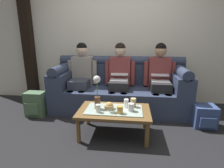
{
  "coord_description": "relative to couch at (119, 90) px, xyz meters",
  "views": [
    {
      "loc": [
        0.23,
        -2.0,
        1.31
      ],
      "look_at": [
        -0.1,
        0.83,
        0.56
      ],
      "focal_mm": 28.42,
      "sensor_mm": 36.0,
      "label": 1
    }
  ],
  "objects": [
    {
      "name": "cup_far_left",
      "position": [
        0.16,
        -0.88,
        0.07
      ],
      "size": [
        0.06,
        0.06,
        0.12
      ],
      "primitive_type": "cylinder",
      "color": "white",
      "rests_on": "coffee_table"
    },
    {
      "name": "person_right",
      "position": [
        0.72,
        -0.0,
        0.29
      ],
      "size": [
        0.56,
        0.67,
        1.22
      ],
      "color": "#232326",
      "rests_on": "ground_plane"
    },
    {
      "name": "person_middle",
      "position": [
        -0.0,
        -0.0,
        0.29
      ],
      "size": [
        0.56,
        0.67,
        1.22
      ],
      "color": "#232326",
      "rests_on": "ground_plane"
    },
    {
      "name": "backpack_left",
      "position": [
        -1.4,
        -0.5,
        -0.16
      ],
      "size": [
        0.32,
        0.26,
        0.42
      ],
      "color": "#4C6B4C",
      "rests_on": "ground_plane"
    },
    {
      "name": "cup_far_right",
      "position": [
        -0.2,
        -1.08,
        0.06
      ],
      "size": [
        0.06,
        0.06,
        0.1
      ],
      "primitive_type": "cylinder",
      "color": "white",
      "rests_on": "coffee_table"
    },
    {
      "name": "back_wall_patterned",
      "position": [
        -0.0,
        0.53,
        1.08
      ],
      "size": [
        6.0,
        0.12,
        2.9
      ],
      "primitive_type": "cube",
      "color": "silver",
      "rests_on": "ground_plane"
    },
    {
      "name": "ground_plane",
      "position": [
        -0.0,
        -1.17,
        -0.37
      ],
      "size": [
        14.0,
        14.0,
        0.0
      ],
      "primitive_type": "plane",
      "color": "black"
    },
    {
      "name": "cup_far_center",
      "position": [
        0.23,
        -0.99,
        0.06
      ],
      "size": [
        0.08,
        0.08,
        0.1
      ],
      "primitive_type": "cylinder",
      "color": "silver",
      "rests_on": "coffee_table"
    },
    {
      "name": "coffee_table",
      "position": [
        -0.0,
        -0.96,
        -0.05
      ],
      "size": [
        0.96,
        0.59,
        0.38
      ],
      "color": "brown",
      "rests_on": "ground_plane"
    },
    {
      "name": "cup_near_left",
      "position": [
        0.26,
        -0.84,
        0.07
      ],
      "size": [
        0.08,
        0.08,
        0.12
      ],
      "primitive_type": "cylinder",
      "color": "#DBB77A",
      "rests_on": "coffee_table"
    },
    {
      "name": "flower_vase",
      "position": [
        -0.22,
        -0.97,
        0.24
      ],
      "size": [
        0.09,
        0.09,
        0.46
      ],
      "color": "brown",
      "rests_on": "coffee_table"
    },
    {
      "name": "backpack_right",
      "position": [
        1.33,
        -0.57,
        -0.21
      ],
      "size": [
        0.32,
        0.32,
        0.33
      ],
      "color": "#33477A",
      "rests_on": "ground_plane"
    },
    {
      "name": "snack_bowl",
      "position": [
        -0.07,
        -0.95,
        0.04
      ],
      "size": [
        0.13,
        0.13,
        0.1
      ],
      "color": "tan",
      "rests_on": "coffee_table"
    },
    {
      "name": "timber_pillar",
      "position": [
        -1.95,
        0.41,
        1.08
      ],
      "size": [
        0.2,
        0.2,
        2.9
      ],
      "primitive_type": "cube",
      "color": "black",
      "rests_on": "ground_plane"
    },
    {
      "name": "couch",
      "position": [
        0.0,
        0.0,
        0.0
      ],
      "size": [
        2.39,
        0.88,
        0.96
      ],
      "color": "#2D3851",
      "rests_on": "ground_plane"
    },
    {
      "name": "cup_near_right",
      "position": [
        0.09,
        -1.08,
        0.06
      ],
      "size": [
        0.08,
        0.08,
        0.1
      ],
      "primitive_type": "cylinder",
      "color": "gold",
      "rests_on": "coffee_table"
    },
    {
      "name": "person_left",
      "position": [
        -0.72,
        -0.0,
        0.29
      ],
      "size": [
        0.56,
        0.67,
        1.22
      ],
      "color": "#383D4C",
      "rests_on": "ground_plane"
    }
  ]
}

